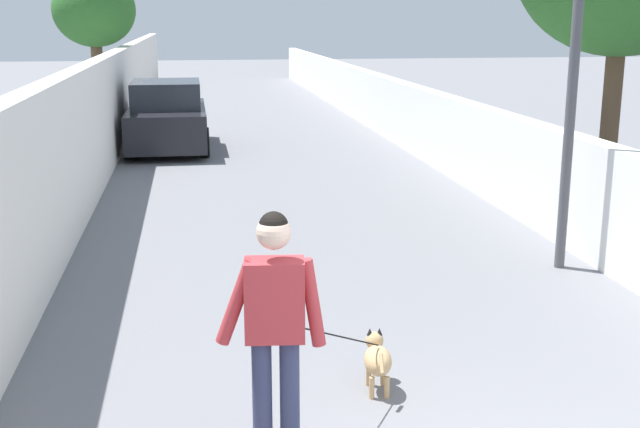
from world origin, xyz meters
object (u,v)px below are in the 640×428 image
Objects in this scene: tree_left_near at (94,11)px; person_skateboarder at (275,318)px; lamp_post at (577,30)px; car_near at (167,118)px; dog at (377,358)px.

tree_left_near is 18.11m from person_skateboarder.
car_near is at bearing 26.58° from lamp_post.
tree_left_near is 3.07× the size of dog.
car_near is (9.77, 4.89, -2.08)m from lamp_post.
tree_left_near reaches higher than lamp_post.
lamp_post is 11.12m from car_near.
lamp_post is 4.81m from dog.
lamp_post is at bearing -44.40° from person_skateboarder.
car_near is (13.69, 1.05, -0.36)m from person_skateboarder.
tree_left_near reaches higher than person_skateboarder.
lamp_post is 5.75m from person_skateboarder.
person_skateboarder is at bearing -170.54° from tree_left_near.
dog is at bearing -166.93° from tree_left_near.
tree_left_near is at bearing 25.11° from car_near.
dog is (1.05, -0.92, -0.80)m from person_skateboarder.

